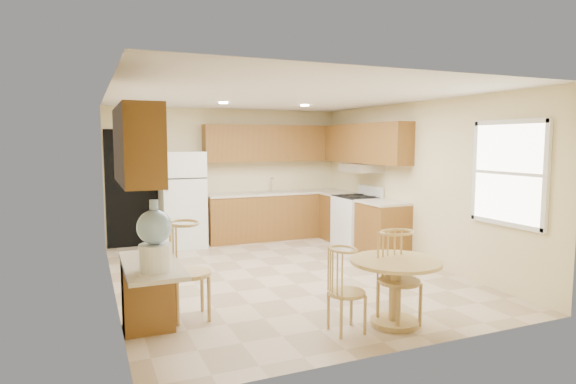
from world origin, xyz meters
name	(u,v)px	position (x,y,z in m)	size (l,w,h in m)	color
floor	(282,274)	(0.00, 0.00, 0.00)	(5.50, 5.50, 0.00)	#C3AB8E
ceiling	(282,96)	(0.00, 0.00, 2.50)	(4.50, 5.50, 0.02)	white
wall_back	(228,175)	(0.00, 2.75, 1.25)	(4.50, 0.02, 2.50)	beige
wall_front	(401,215)	(0.00, -2.75, 1.25)	(4.50, 0.02, 2.50)	beige
wall_left	(111,194)	(-2.25, 0.00, 1.25)	(0.02, 5.50, 2.50)	beige
wall_right	(414,182)	(2.25, 0.00, 1.25)	(0.02, 5.50, 2.50)	beige
doorway	(133,189)	(-1.75, 2.73, 1.05)	(0.90, 0.02, 2.10)	black
base_cab_back	(276,216)	(0.88, 2.45, 0.43)	(2.75, 0.60, 0.87)	brown
counter_back	(276,193)	(0.88, 2.45, 0.89)	(2.75, 0.63, 0.04)	beige
base_cab_right_a	(340,217)	(1.95, 1.85, 0.43)	(0.60, 0.59, 0.87)	brown
counter_right_a	(340,194)	(1.95, 1.85, 0.89)	(0.63, 0.59, 0.04)	beige
base_cab_right_b	(382,230)	(1.95, 0.40, 0.43)	(0.60, 0.80, 0.87)	brown
counter_right_b	(383,202)	(1.95, 0.40, 0.89)	(0.63, 0.80, 0.04)	beige
upper_cab_back	(274,143)	(0.88, 2.58, 1.85)	(2.75, 0.33, 0.70)	brown
upper_cab_right	(365,143)	(2.08, 1.21, 1.85)	(0.33, 2.42, 0.70)	brown
upper_cab_left	(137,145)	(-2.08, -1.60, 1.85)	(0.33, 1.40, 0.70)	brown
sink	(275,192)	(0.85, 2.45, 0.91)	(0.78, 0.44, 0.01)	silver
range_hood	(361,168)	(2.00, 1.18, 1.42)	(0.50, 0.76, 0.14)	silver
desk_pedestal	(148,294)	(-2.00, -1.32, 0.36)	(0.48, 0.42, 0.72)	brown
desk_top	(151,265)	(-2.00, -1.70, 0.75)	(0.50, 1.20, 0.04)	beige
window	(509,173)	(2.23, -1.85, 1.50)	(0.06, 1.12, 1.30)	white
can_light_a	(223,103)	(-0.50, 1.20, 2.48)	(0.14, 0.14, 0.02)	white
can_light_b	(305,105)	(0.90, 1.20, 2.48)	(0.14, 0.14, 0.02)	white
refrigerator	(182,199)	(-0.95, 2.40, 0.85)	(0.75, 0.73, 1.71)	white
stove	(357,221)	(1.92, 1.18, 0.47)	(0.65, 0.76, 1.09)	white
dining_table	(395,282)	(0.35, -2.20, 0.45)	(0.93, 0.93, 0.69)	tan
chair_table_a	(351,284)	(-0.20, -2.25, 0.51)	(0.37, 0.48, 0.84)	tan
chair_table_b	(405,271)	(0.40, -2.29, 0.58)	(0.42, 0.43, 0.96)	tan
chair_desk	(191,263)	(-1.55, -1.30, 0.63)	(0.46, 0.59, 1.04)	tan
water_crock	(155,239)	(-2.00, -2.00, 1.05)	(0.30, 0.30, 0.62)	white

